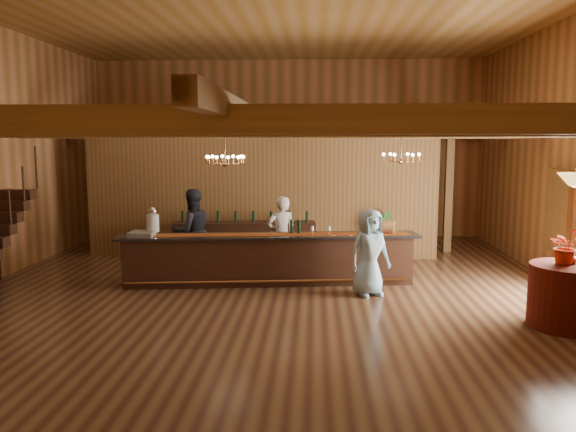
{
  "coord_description": "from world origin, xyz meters",
  "views": [
    {
      "loc": [
        0.89,
        -10.8,
        3.0
      ],
      "look_at": [
        0.35,
        0.41,
        1.5
      ],
      "focal_mm": 35.0,
      "sensor_mm": 36.0,
      "label": 1
    }
  ],
  "objects_px": {
    "chandelier_left": "(225,159)",
    "pendant_lamp": "(575,179)",
    "beverage_dispenser": "(153,222)",
    "guest": "(370,252)",
    "backbar_shelf": "(245,242)",
    "staff_second": "(192,232)",
    "chandelier_right": "(401,157)",
    "tasting_bar": "(269,259)",
    "floor_plant": "(379,236)",
    "raffle_drum": "(387,226)",
    "bartender": "(281,236)",
    "round_table": "(567,296)"
  },
  "relations": [
    {
      "from": "chandelier_left",
      "to": "pendant_lamp",
      "type": "xyz_separation_m",
      "value": [
        5.97,
        -2.72,
        -0.22
      ]
    },
    {
      "from": "beverage_dispenser",
      "to": "guest",
      "type": "height_order",
      "value": "guest"
    },
    {
      "from": "backbar_shelf",
      "to": "staff_second",
      "type": "bearing_deg",
      "value": -131.81
    },
    {
      "from": "chandelier_right",
      "to": "guest",
      "type": "relative_size",
      "value": 0.47
    },
    {
      "from": "chandelier_right",
      "to": "tasting_bar",
      "type": "bearing_deg",
      "value": -165.46
    },
    {
      "from": "beverage_dispenser",
      "to": "guest",
      "type": "distance_m",
      "value": 4.5
    },
    {
      "from": "floor_plant",
      "to": "pendant_lamp",
      "type": "bearing_deg",
      "value": -63.26
    },
    {
      "from": "beverage_dispenser",
      "to": "backbar_shelf",
      "type": "bearing_deg",
      "value": 56.67
    },
    {
      "from": "backbar_shelf",
      "to": "pendant_lamp",
      "type": "distance_m",
      "value": 7.78
    },
    {
      "from": "raffle_drum",
      "to": "staff_second",
      "type": "bearing_deg",
      "value": 171.81
    },
    {
      "from": "chandelier_right",
      "to": "bartender",
      "type": "xyz_separation_m",
      "value": [
        -2.61,
        0.07,
        -1.77
      ]
    },
    {
      "from": "beverage_dispenser",
      "to": "pendant_lamp",
      "type": "bearing_deg",
      "value": -17.46
    },
    {
      "from": "chandelier_left",
      "to": "tasting_bar",
      "type": "bearing_deg",
      "value": -10.63
    },
    {
      "from": "backbar_shelf",
      "to": "floor_plant",
      "type": "relative_size",
      "value": 2.71
    },
    {
      "from": "pendant_lamp",
      "to": "bartender",
      "type": "bearing_deg",
      "value": 145.25
    },
    {
      "from": "round_table",
      "to": "chandelier_left",
      "type": "height_order",
      "value": "chandelier_left"
    },
    {
      "from": "raffle_drum",
      "to": "chandelier_right",
      "type": "height_order",
      "value": "chandelier_right"
    },
    {
      "from": "raffle_drum",
      "to": "pendant_lamp",
      "type": "bearing_deg",
      "value": -47.33
    },
    {
      "from": "chandelier_right",
      "to": "floor_plant",
      "type": "distance_m",
      "value": 2.61
    },
    {
      "from": "round_table",
      "to": "guest",
      "type": "xyz_separation_m",
      "value": [
        -3.01,
        1.76,
        0.34
      ]
    },
    {
      "from": "beverage_dispenser",
      "to": "chandelier_right",
      "type": "height_order",
      "value": "chandelier_right"
    },
    {
      "from": "tasting_bar",
      "to": "beverage_dispenser",
      "type": "distance_m",
      "value": 2.54
    },
    {
      "from": "floor_plant",
      "to": "chandelier_right",
      "type": "bearing_deg",
      "value": -80.96
    },
    {
      "from": "backbar_shelf",
      "to": "chandelier_left",
      "type": "height_order",
      "value": "chandelier_left"
    },
    {
      "from": "tasting_bar",
      "to": "guest",
      "type": "bearing_deg",
      "value": -27.49
    },
    {
      "from": "backbar_shelf",
      "to": "round_table",
      "type": "xyz_separation_m",
      "value": [
        5.84,
        -4.79,
        0.02
      ]
    },
    {
      "from": "staff_second",
      "to": "guest",
      "type": "height_order",
      "value": "staff_second"
    },
    {
      "from": "staff_second",
      "to": "tasting_bar",
      "type": "bearing_deg",
      "value": 124.75
    },
    {
      "from": "bartender",
      "to": "guest",
      "type": "distance_m",
      "value": 2.42
    },
    {
      "from": "staff_second",
      "to": "floor_plant",
      "type": "distance_m",
      "value": 4.65
    },
    {
      "from": "beverage_dispenser",
      "to": "raffle_drum",
      "type": "relative_size",
      "value": 1.76
    },
    {
      "from": "beverage_dispenser",
      "to": "chandelier_right",
      "type": "distance_m",
      "value": 5.47
    },
    {
      "from": "raffle_drum",
      "to": "staff_second",
      "type": "distance_m",
      "value": 4.36
    },
    {
      "from": "staff_second",
      "to": "raffle_drum",
      "type": "bearing_deg",
      "value": 141.34
    },
    {
      "from": "chandelier_left",
      "to": "guest",
      "type": "distance_m",
      "value": 3.58
    },
    {
      "from": "floor_plant",
      "to": "round_table",
      "type": "bearing_deg",
      "value": -63.26
    },
    {
      "from": "tasting_bar",
      "to": "floor_plant",
      "type": "bearing_deg",
      "value": 36.77
    },
    {
      "from": "chandelier_left",
      "to": "staff_second",
      "type": "xyz_separation_m",
      "value": [
        -0.88,
        0.66,
        -1.65
      ]
    },
    {
      "from": "beverage_dispenser",
      "to": "chandelier_right",
      "type": "relative_size",
      "value": 0.75
    },
    {
      "from": "tasting_bar",
      "to": "bartender",
      "type": "height_order",
      "value": "bartender"
    },
    {
      "from": "chandelier_right",
      "to": "chandelier_left",
      "type": "bearing_deg",
      "value": -171.56
    },
    {
      "from": "bartender",
      "to": "backbar_shelf",
      "type": "bearing_deg",
      "value": -72.84
    },
    {
      "from": "beverage_dispenser",
      "to": "guest",
      "type": "xyz_separation_m",
      "value": [
        4.43,
        -0.59,
        -0.48
      ]
    },
    {
      "from": "beverage_dispenser",
      "to": "guest",
      "type": "bearing_deg",
      "value": -7.53
    },
    {
      "from": "chandelier_left",
      "to": "chandelier_right",
      "type": "bearing_deg",
      "value": 8.44
    },
    {
      "from": "staff_second",
      "to": "guest",
      "type": "bearing_deg",
      "value": 126.54
    },
    {
      "from": "backbar_shelf",
      "to": "raffle_drum",
      "type": "bearing_deg",
      "value": -37.24
    },
    {
      "from": "beverage_dispenser",
      "to": "pendant_lamp",
      "type": "height_order",
      "value": "pendant_lamp"
    },
    {
      "from": "bartender",
      "to": "chandelier_right",
      "type": "bearing_deg",
      "value": 160.56
    },
    {
      "from": "beverage_dispenser",
      "to": "round_table",
      "type": "xyz_separation_m",
      "value": [
        7.44,
        -2.34,
        -0.83
      ]
    }
  ]
}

